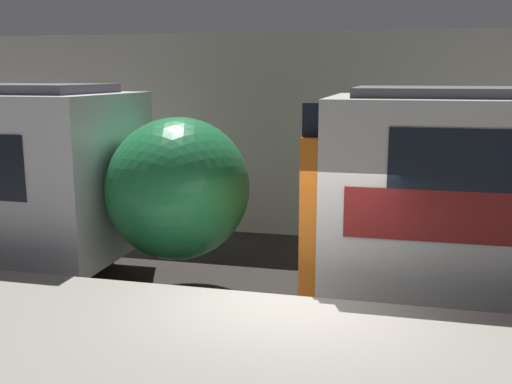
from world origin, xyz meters
TOP-DOWN VIEW (x-y plane):
  - ground_plane at (0.00, 0.00)m, footprint 120.00×120.00m
  - station_rear_barrier at (0.00, 6.77)m, footprint 50.00×0.15m

SIDE VIEW (x-z plane):
  - ground_plane at x=0.00m, z-range 0.00..0.00m
  - station_rear_barrier at x=0.00m, z-range 0.00..4.77m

